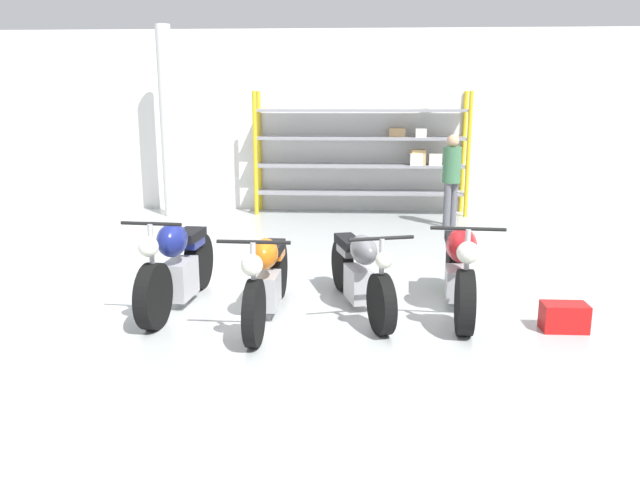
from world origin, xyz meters
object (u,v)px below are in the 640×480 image
motorcycle_blue (178,266)px  motorcycle_grey (360,271)px  person_browsing (452,173)px  motorcycle_orange (267,278)px  motorcycle_red (459,269)px  shelving_rack (369,151)px  toolbox (564,317)px

motorcycle_blue → motorcycle_grey: 2.00m
motorcycle_grey → person_browsing: person_browsing is taller
motorcycle_orange → motorcycle_red: motorcycle_red is taller
motorcycle_grey → person_browsing: 4.92m
motorcycle_orange → motorcycle_red: size_ratio=1.04×
shelving_rack → motorcycle_grey: bearing=-92.1°
motorcycle_orange → motorcycle_red: 2.06m
motorcycle_red → toolbox: bearing=65.5°
motorcycle_red → motorcycle_grey: bearing=-86.5°
motorcycle_red → person_browsing: 4.69m
motorcycle_orange → person_browsing: bearing=154.3°
motorcycle_blue → person_browsing: (3.66, 4.63, 0.50)m
motorcycle_orange → motorcycle_red: bearing=102.1°
shelving_rack → motorcycle_orange: bearing=-100.6°
motorcycle_blue → toolbox: motorcycle_blue is taller
shelving_rack → motorcycle_blue: (-2.22, -5.91, -0.79)m
motorcycle_blue → motorcycle_orange: 1.10m
shelving_rack → toolbox: bearing=-74.2°
person_browsing → toolbox: (0.38, -5.16, -0.82)m
motorcycle_orange → motorcycle_blue: bearing=-106.7°
motorcycle_orange → toolbox: size_ratio=4.85×
person_browsing → shelving_rack: bearing=2.9°
shelving_rack → motorcycle_red: 6.02m
motorcycle_grey → motorcycle_red: 1.07m
shelving_rack → motorcycle_orange: (-1.17, -6.26, -0.80)m
motorcycle_blue → toolbox: size_ratio=4.67×
motorcycle_orange → motorcycle_grey: 1.03m
shelving_rack → motorcycle_red: size_ratio=2.04×
motorcycle_blue → toolbox: 4.09m
toolbox → motorcycle_grey: bearing=164.9°
motorcycle_grey → toolbox: (2.03, -0.55, -0.29)m
motorcycle_blue → person_browsing: person_browsing is taller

